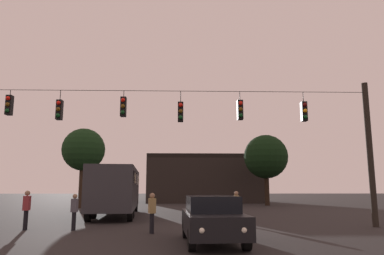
% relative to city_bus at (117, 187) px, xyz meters
% --- Properties ---
extents(ground_plane, '(168.00, 168.00, 0.00)m').
position_rel_city_bus_xyz_m(ground_plane, '(2.94, 6.17, -1.87)').
color(ground_plane, black).
rests_on(ground_plane, ground).
extents(overhead_signal_span, '(20.88, 0.44, 6.89)m').
position_rel_city_bus_xyz_m(overhead_signal_span, '(2.91, -7.17, 2.35)').
color(overhead_signal_span, black).
rests_on(overhead_signal_span, ground).
extents(city_bus, '(3.46, 11.18, 3.00)m').
position_rel_city_bus_xyz_m(city_bus, '(0.00, 0.00, 0.00)').
color(city_bus, '#2D2D33').
rests_on(city_bus, ground).
extents(car_near_right, '(2.01, 4.41, 1.52)m').
position_rel_city_bus_xyz_m(car_near_right, '(5.26, -11.94, -1.07)').
color(car_near_right, black).
rests_on(car_near_right, ground).
extents(pedestrian_crossing_left, '(0.34, 0.42, 1.59)m').
position_rel_city_bus_xyz_m(pedestrian_crossing_left, '(3.06, -9.28, -0.98)').
color(pedestrian_crossing_left, black).
rests_on(pedestrian_crossing_left, ground).
extents(pedestrian_crossing_center, '(0.28, 0.38, 1.67)m').
position_rel_city_bus_xyz_m(pedestrian_crossing_center, '(-2.48, -7.93, -0.92)').
color(pedestrian_crossing_center, black).
rests_on(pedestrian_crossing_center, ground).
extents(pedestrian_crossing_right, '(0.25, 0.37, 1.53)m').
position_rel_city_bus_xyz_m(pedestrian_crossing_right, '(-0.38, -8.07, -1.01)').
color(pedestrian_crossing_right, black).
rests_on(pedestrian_crossing_right, ground).
extents(pedestrian_near_bus, '(0.25, 0.37, 1.62)m').
position_rel_city_bus_xyz_m(pedestrian_near_bus, '(7.02, -5.51, -0.95)').
color(pedestrian_near_bus, black).
rests_on(pedestrian_near_bus, ground).
extents(corner_building, '(14.14, 9.15, 5.77)m').
position_rel_city_bus_xyz_m(corner_building, '(7.20, 22.62, 1.02)').
color(corner_building, black).
rests_on(corner_building, ground).
extents(tree_left_silhouette, '(3.88, 3.88, 7.20)m').
position_rel_city_bus_xyz_m(tree_left_silhouette, '(-4.79, 9.19, 3.33)').
color(tree_left_silhouette, '#2D2116').
rests_on(tree_left_silhouette, ground).
extents(tree_behind_building, '(4.55, 4.55, 7.28)m').
position_rel_city_bus_xyz_m(tree_behind_building, '(13.01, 13.35, 3.11)').
color(tree_behind_building, black).
rests_on(tree_behind_building, ground).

